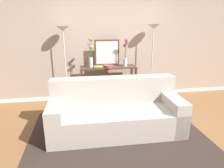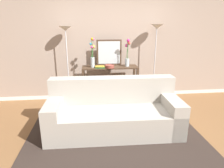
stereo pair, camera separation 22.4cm
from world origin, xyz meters
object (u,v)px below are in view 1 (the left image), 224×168
floor_lamp_right (153,41)px  book_row_under_console (97,101)px  couch (116,113)px  vase_short_flowers (125,55)px  wall_mirror (107,53)px  vase_tall_flowers (91,55)px  book_stack (99,67)px  console_table (108,78)px  fruit_bowl (108,66)px  floor_lamp_left (64,44)px

floor_lamp_right → book_row_under_console: (-1.32, -0.10, -1.33)m
couch → vase_short_flowers: size_ratio=3.65×
wall_mirror → book_row_under_console: 1.14m
couch → vase_tall_flowers: bearing=104.4°
wall_mirror → book_stack: 0.44m
console_table → floor_lamp_right: 1.33m
console_table → book_stack: book_stack is taller
fruit_bowl → book_row_under_console: 0.88m
fruit_bowl → floor_lamp_right: bearing=11.6°
floor_lamp_left → book_stack: size_ratio=7.60×
couch → wall_mirror: size_ratio=3.82×
floor_lamp_right → vase_tall_flowers: bearing=-175.3°
floor_lamp_right → book_stack: bearing=-171.0°
fruit_bowl → floor_lamp_left: bearing=166.4°
floor_lamp_left → console_table: bearing=-5.8°
floor_lamp_left → floor_lamp_right: bearing=0.0°
couch → fruit_bowl: fruit_bowl is taller
wall_mirror → vase_tall_flowers: 0.42m
fruit_bowl → book_row_under_console: (-0.25, 0.13, -0.84)m
couch → vase_short_flowers: bearing=70.1°
wall_mirror → vase_tall_flowers: bearing=-153.6°
floor_lamp_right → book_row_under_console: 1.88m
floor_lamp_right → fruit_bowl: floor_lamp_right is taller
floor_lamp_left → floor_lamp_right: (1.99, 0.00, 0.03)m
console_table → book_row_under_console: bearing=180.0°
fruit_bowl → book_stack: size_ratio=0.88×
vase_short_flowers → fruit_bowl: vase_short_flowers is taller
console_table → floor_lamp_right: floor_lamp_right is taller
couch → book_stack: book_stack is taller
vase_short_flowers → fruit_bowl: (-0.41, -0.12, -0.22)m
floor_lamp_left → vase_tall_flowers: (0.56, -0.12, -0.22)m
console_table → fruit_bowl: fruit_bowl is taller
wall_mirror → book_stack: size_ratio=2.53×
vase_tall_flowers → wall_mirror: bearing=26.4°
couch → book_row_under_console: 1.29m
book_stack → couch: bearing=-81.8°
couch → vase_short_flowers: vase_short_flowers is taller
fruit_bowl → book_stack: 0.21m
book_row_under_console → fruit_bowl: bearing=-27.0°
floor_lamp_left → floor_lamp_right: 1.99m
console_table → book_row_under_console: 0.60m
console_table → floor_lamp_right: bearing=5.2°
console_table → floor_lamp_left: floor_lamp_left is taller
console_table → wall_mirror: 0.58m
floor_lamp_left → book_row_under_console: (0.67, -0.10, -1.31)m
console_table → book_row_under_console: console_table is taller
vase_tall_flowers → vase_short_flowers: bearing=1.1°
wall_mirror → fruit_bowl: bearing=-93.9°
wall_mirror → vase_tall_flowers: vase_tall_flowers is taller
vase_short_flowers → book_row_under_console: bearing=179.3°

